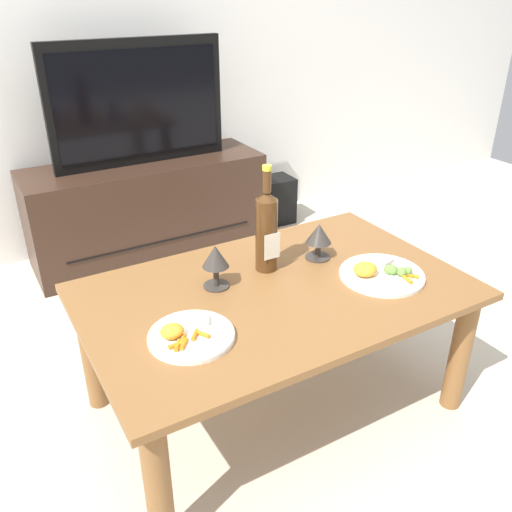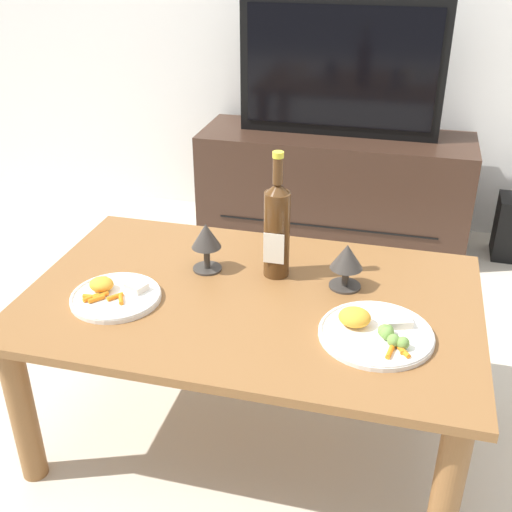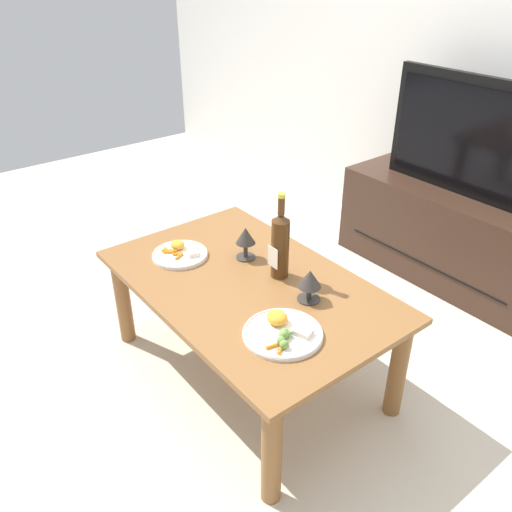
{
  "view_description": "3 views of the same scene",
  "coord_description": "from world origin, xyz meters",
  "px_view_note": "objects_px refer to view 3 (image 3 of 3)",
  "views": [
    {
      "loc": [
        -0.8,
        -1.25,
        1.36
      ],
      "look_at": [
        -0.04,
        0.06,
        0.58
      ],
      "focal_mm": 37.67,
      "sensor_mm": 36.0,
      "label": 1
    },
    {
      "loc": [
        0.37,
        -1.41,
        1.38
      ],
      "look_at": [
        -0.0,
        0.07,
        0.56
      ],
      "focal_mm": 44.21,
      "sensor_mm": 36.0,
      "label": 2
    },
    {
      "loc": [
        1.43,
        -1.08,
        1.66
      ],
      "look_at": [
        -0.04,
        0.07,
        0.56
      ],
      "focal_mm": 37.17,
      "sensor_mm": 36.0,
      "label": 3
    }
  ],
  "objects_px": {
    "tv_screen": "(468,137)",
    "dinner_plate_right": "(283,332)",
    "dining_table": "(248,298)",
    "tv_stand": "(448,235)",
    "goblet_left": "(245,238)",
    "wine_bottle": "(280,244)",
    "dinner_plate_left": "(180,253)",
    "goblet_right": "(310,281)"
  },
  "relations": [
    {
      "from": "tv_screen",
      "to": "dinner_plate_right",
      "type": "xyz_separation_m",
      "value": [
        0.3,
        -1.47,
        -0.33
      ]
    },
    {
      "from": "dining_table",
      "to": "tv_stand",
      "type": "distance_m",
      "value": 1.38
    },
    {
      "from": "tv_stand",
      "to": "goblet_left",
      "type": "bearing_deg",
      "value": -99.17
    },
    {
      "from": "wine_bottle",
      "to": "dinner_plate_left",
      "type": "distance_m",
      "value": 0.48
    },
    {
      "from": "tv_screen",
      "to": "wine_bottle",
      "type": "xyz_separation_m",
      "value": [
        -0.0,
        -1.23,
        -0.19
      ]
    },
    {
      "from": "dinner_plate_left",
      "to": "dinner_plate_right",
      "type": "xyz_separation_m",
      "value": [
        0.69,
        -0.0,
        0.0
      ]
    },
    {
      "from": "dining_table",
      "to": "goblet_left",
      "type": "relative_size",
      "value": 8.36
    },
    {
      "from": "dining_table",
      "to": "wine_bottle",
      "type": "bearing_deg",
      "value": 72.89
    },
    {
      "from": "goblet_left",
      "to": "dinner_plate_right",
      "type": "xyz_separation_m",
      "value": [
        0.5,
        -0.22,
        -0.09
      ]
    },
    {
      "from": "wine_bottle",
      "to": "goblet_right",
      "type": "bearing_deg",
      "value": -6.4
    },
    {
      "from": "goblet_left",
      "to": "dinner_plate_left",
      "type": "height_order",
      "value": "goblet_left"
    },
    {
      "from": "goblet_right",
      "to": "goblet_left",
      "type": "bearing_deg",
      "value": -180.0
    },
    {
      "from": "tv_stand",
      "to": "dinner_plate_right",
      "type": "relative_size",
      "value": 4.39
    },
    {
      "from": "goblet_right",
      "to": "dinner_plate_left",
      "type": "relative_size",
      "value": 0.54
    },
    {
      "from": "tv_stand",
      "to": "wine_bottle",
      "type": "relative_size",
      "value": 3.37
    },
    {
      "from": "dinner_plate_right",
      "to": "tv_screen",
      "type": "bearing_deg",
      "value": 101.52
    },
    {
      "from": "wine_bottle",
      "to": "dinner_plate_left",
      "type": "relative_size",
      "value": 1.51
    },
    {
      "from": "wine_bottle",
      "to": "dinner_plate_right",
      "type": "xyz_separation_m",
      "value": [
        0.3,
        -0.24,
        -0.14
      ]
    },
    {
      "from": "tv_stand",
      "to": "tv_screen",
      "type": "bearing_deg",
      "value": -90.0
    },
    {
      "from": "dining_table",
      "to": "dinner_plate_left",
      "type": "height_order",
      "value": "dinner_plate_left"
    },
    {
      "from": "dining_table",
      "to": "wine_bottle",
      "type": "height_order",
      "value": "wine_bottle"
    },
    {
      "from": "dining_table",
      "to": "dinner_plate_left",
      "type": "relative_size",
      "value": 5.04
    },
    {
      "from": "tv_stand",
      "to": "goblet_left",
      "type": "xyz_separation_m",
      "value": [
        -0.2,
        -1.26,
        0.32
      ]
    },
    {
      "from": "wine_bottle",
      "to": "goblet_right",
      "type": "xyz_separation_m",
      "value": [
        0.2,
        -0.02,
        -0.06
      ]
    },
    {
      "from": "dining_table",
      "to": "goblet_left",
      "type": "xyz_separation_m",
      "value": [
        -0.16,
        0.11,
        0.18
      ]
    },
    {
      "from": "tv_screen",
      "to": "dinner_plate_left",
      "type": "distance_m",
      "value": 1.56
    },
    {
      "from": "tv_screen",
      "to": "wine_bottle",
      "type": "distance_m",
      "value": 1.25
    },
    {
      "from": "tv_screen",
      "to": "dining_table",
      "type": "bearing_deg",
      "value": -91.81
    },
    {
      "from": "tv_stand",
      "to": "goblet_left",
      "type": "distance_m",
      "value": 1.31
    },
    {
      "from": "dinner_plate_right",
      "to": "wine_bottle",
      "type": "bearing_deg",
      "value": 141.49
    },
    {
      "from": "tv_screen",
      "to": "goblet_right",
      "type": "height_order",
      "value": "tv_screen"
    },
    {
      "from": "tv_screen",
      "to": "dinner_plate_left",
      "type": "relative_size",
      "value": 3.66
    },
    {
      "from": "dining_table",
      "to": "goblet_left",
      "type": "bearing_deg",
      "value": 145.52
    },
    {
      "from": "dining_table",
      "to": "tv_screen",
      "type": "bearing_deg",
      "value": 88.19
    },
    {
      "from": "tv_stand",
      "to": "goblet_right",
      "type": "relative_size",
      "value": 9.47
    },
    {
      "from": "dining_table",
      "to": "wine_bottle",
      "type": "relative_size",
      "value": 3.33
    },
    {
      "from": "dining_table",
      "to": "goblet_right",
      "type": "bearing_deg",
      "value": 24.46
    },
    {
      "from": "tv_screen",
      "to": "goblet_left",
      "type": "height_order",
      "value": "tv_screen"
    },
    {
      "from": "tv_screen",
      "to": "tv_stand",
      "type": "bearing_deg",
      "value": 90.0
    },
    {
      "from": "wine_bottle",
      "to": "dinner_plate_right",
      "type": "height_order",
      "value": "wine_bottle"
    },
    {
      "from": "dining_table",
      "to": "goblet_left",
      "type": "distance_m",
      "value": 0.26
    },
    {
      "from": "goblet_left",
      "to": "dinner_plate_right",
      "type": "height_order",
      "value": "goblet_left"
    }
  ]
}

